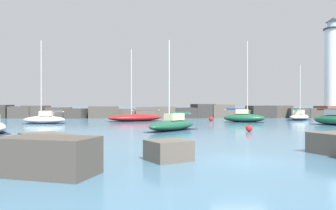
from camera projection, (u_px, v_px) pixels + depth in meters
ground_plane at (242, 161)px, 14.47m from camera, size 600.00×600.00×0.00m
open_sea_beyond at (168, 111)px, 118.73m from camera, size 400.00×116.00×0.01m
breakwater_jetty at (194, 112)px, 58.85m from camera, size 69.62×6.88×2.52m
lighthouse at (333, 72)px, 60.97m from camera, size 4.03×4.03×18.63m
foreground_rocks at (311, 149)px, 13.75m from camera, size 20.96×8.54×1.48m
sailboat_moored_0 at (244, 117)px, 44.27m from camera, size 5.85×3.61×10.99m
sailboat_moored_1 at (173, 124)px, 30.64m from camera, size 5.53×6.29×8.41m
sailboat_moored_2 at (135, 118)px, 46.69m from camera, size 8.20×5.14×10.24m
sailboat_moored_5 at (45, 119)px, 41.40m from camera, size 5.22×2.05×10.53m
sailboat_moored_6 at (299, 116)px, 50.58m from camera, size 5.32×5.74×8.53m
sailboat_moored_7 at (336, 119)px, 38.16m from camera, size 4.33×6.11×11.04m
mooring_buoy_orange_near at (249, 128)px, 29.48m from camera, size 0.60×0.60×0.80m
mooring_buoy_far_side at (211, 119)px, 47.61m from camera, size 0.65×0.65×0.85m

